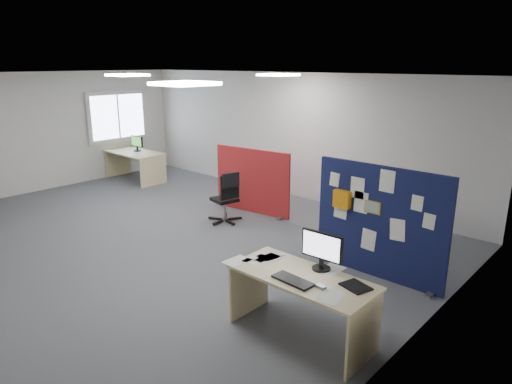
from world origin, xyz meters
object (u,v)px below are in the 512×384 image
Objects in this scene: monitor_main at (322,249)px; office_chair at (227,195)px; second_desk at (136,158)px; navy_divider at (378,222)px; main_desk at (304,289)px; red_divider at (252,181)px; monitor_second at (137,143)px.

office_chair is at bearing 148.90° from monitor_main.
office_chair is at bearing -10.14° from second_desk.
navy_divider is 1.21× the size of main_desk.
monitor_main is 4.26m from red_divider.
office_chair is (-3.22, 2.00, -0.00)m from main_desk.
red_divider is (-3.38, 2.57, -0.34)m from monitor_main.
monitor_second is (-7.17, 0.95, 0.15)m from navy_divider.
monitor_second is (-7.29, 2.81, 0.39)m from main_desk.
navy_divider is at bearing -6.93° from second_desk.
main_desk is 3.23× the size of monitor_main.
second_desk is 0.40m from monitor_second.
second_desk is at bearing -75.78° from monitor_second.
red_divider is 1.04× the size of second_desk.
monitor_second reaches higher than office_chair.
monitor_main is 7.75m from second_desk.
office_chair is (-3.28, 1.78, -0.42)m from monitor_main.
red_divider is 3.95m from second_desk.
second_desk is (-7.14, 0.87, -0.24)m from navy_divider.
second_desk is 1.68× the size of office_chair.
second_desk is at bearing -177.62° from office_chair.
monitor_main is (0.18, -1.63, 0.17)m from navy_divider.
red_divider is 0.80m from office_chair.
monitor_second is 0.44× the size of office_chair.
monitor_second is at bearing -178.72° from office_chair.
second_desk is (-7.26, 2.72, 0.00)m from main_desk.
red_divider is at bearing -3.48° from monitor_second.
monitor_main is at bearing -44.49° from red_divider.
second_desk is (-3.95, -0.07, -0.08)m from red_divider.
red_divider is (-3.20, 0.93, -0.17)m from navy_divider.
monitor_main reaches higher than second_desk.
monitor_main is 1.16× the size of monitor_second.
monitor_main is at bearing -83.65° from navy_divider.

